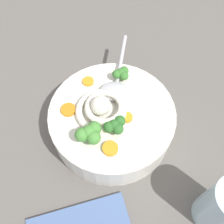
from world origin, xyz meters
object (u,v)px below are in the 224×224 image
(noodle_pile, at_px, (102,108))
(drinking_glass, at_px, (223,207))
(soup_bowl, at_px, (112,121))
(soup_spoon, at_px, (116,86))

(noodle_pile, distance_m, drinking_glass, 0.25)
(soup_bowl, relative_size, soup_spoon, 1.53)
(soup_spoon, bearing_deg, drinking_glass, -134.76)
(soup_bowl, height_order, soup_spoon, soup_spoon)
(noodle_pile, bearing_deg, soup_spoon, 21.37)
(noodle_pile, relative_size, drinking_glass, 0.84)
(soup_spoon, bearing_deg, noodle_pile, 162.86)
(noodle_pile, height_order, soup_spoon, noodle_pile)
(soup_bowl, height_order, noodle_pile, noodle_pile)
(soup_bowl, xyz_separation_m, drinking_glass, (0.01, -0.24, 0.03))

